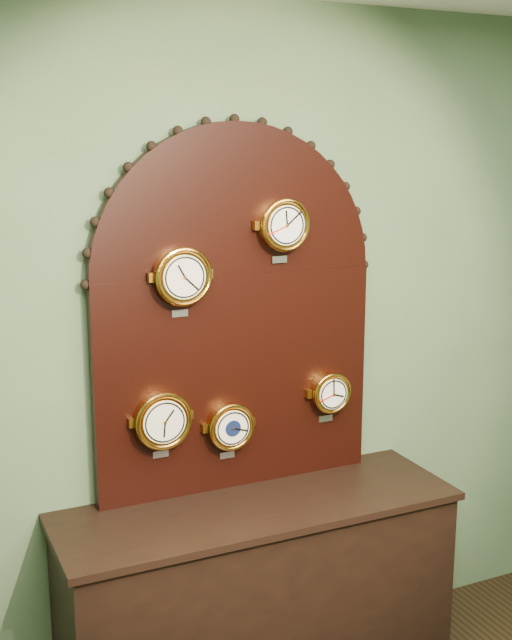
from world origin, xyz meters
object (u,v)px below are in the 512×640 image
barometer (230,426)px  hygrometer (162,420)px  display_board (235,299)px  roman_clock (182,276)px  arabic_clock (283,225)px  shop_counter (258,600)px  tide_clock (330,392)px

barometer → hygrometer: bearing=-179.9°
display_board → roman_clock: (-0.25, -0.07, 0.12)m
display_board → hygrometer: 0.56m
arabic_clock → display_board: bearing=159.9°
shop_counter → tide_clock: 0.91m
barometer → shop_counter: bearing=-70.0°
shop_counter → roman_clock: size_ratio=5.71×
shop_counter → tide_clock: bearing=20.6°
display_board → barometer: size_ratio=6.08×
shop_counter → hygrometer: size_ratio=5.61×
arabic_clock → barometer: 0.84m
roman_clock → arabic_clock: 0.47m
display_board → barometer: bearing=-130.3°
hygrometer → barometer: hygrometer is taller
arabic_clock → tide_clock: bearing=0.2°
display_board → arabic_clock: 0.36m
barometer → tide_clock: tide_clock is taller
arabic_clock → barometer: arabic_clock is taller
shop_counter → barometer: 0.73m
arabic_clock → roman_clock: bearing=-179.9°
shop_counter → hygrometer: hygrometer is taller
display_board → shop_counter: bearing=-90.0°
tide_clock → barometer: bearing=-179.9°
arabic_clock → barometer: bearing=180.0°
display_board → barometer: (-0.06, -0.07, -0.51)m
display_board → roman_clock: size_ratio=5.46×
roman_clock → hygrometer: 0.57m
hygrometer → tide_clock: bearing=0.1°
hygrometer → arabic_clock: bearing=0.1°
roman_clock → tide_clock: roman_clock is taller
hygrometer → roman_clock: bearing=0.1°
display_board → hygrometer: bearing=-169.0°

